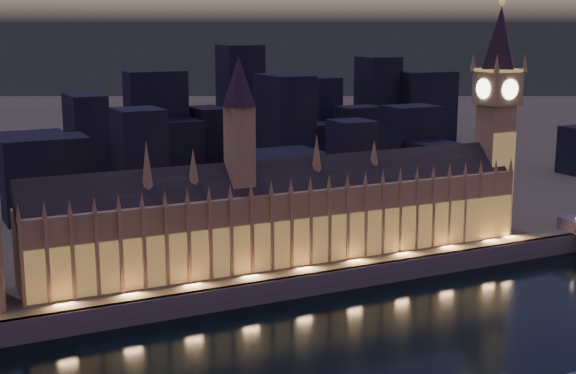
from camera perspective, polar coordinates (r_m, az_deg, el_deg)
name	(u,v)px	position (r m, az deg, el deg)	size (l,w,h in m)	color
ground_plane	(351,337)	(258.80, 4.48, -10.59)	(2000.00, 2000.00, 0.00)	black
north_bank	(51,131)	(741.81, -16.51, 3.86)	(2000.00, 960.00, 8.00)	#433E32
embankment_wall	(293,287)	(291.10, 0.34, -7.16)	(2000.00, 2.50, 8.00)	#574448
palace_of_westminster	(287,213)	(306.12, -0.08, -1.86)	(202.00, 22.11, 78.00)	#947049
elizabeth_tower	(497,100)	(355.14, 14.65, 6.01)	(18.00, 18.00, 103.07)	#947049
city_backdrop	(196,135)	(485.99, -6.53, 3.67)	(462.69, 215.63, 81.22)	black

